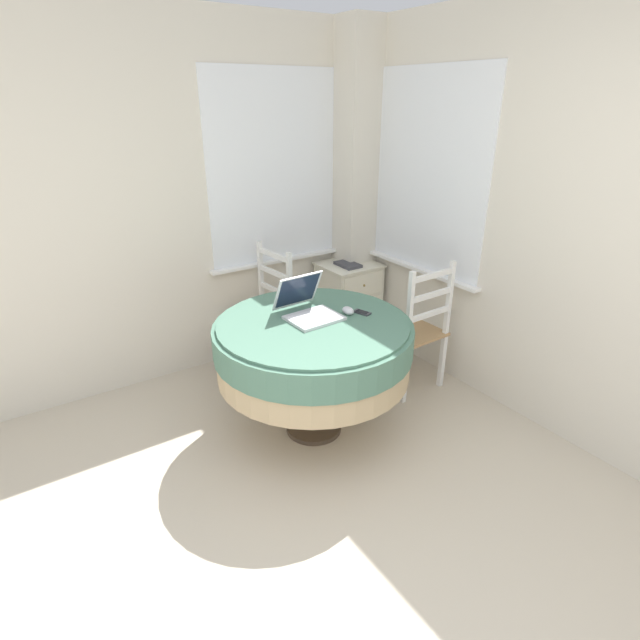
# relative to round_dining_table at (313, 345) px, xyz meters

# --- Properties ---
(corner_room_shell) EXTENTS (4.34, 4.58, 2.55)m
(corner_room_shell) POSITION_rel_round_dining_table_xyz_m (0.37, 0.23, 0.66)
(corner_room_shell) COLOR beige
(corner_room_shell) RESTS_ON ground_plane
(round_dining_table) EXTENTS (1.20, 1.20, 0.77)m
(round_dining_table) POSITION_rel_round_dining_table_xyz_m (0.00, 0.00, 0.00)
(round_dining_table) COLOR #4C3D2D
(round_dining_table) RESTS_ON ground_plane
(laptop) EXTENTS (0.32, 0.37, 0.24)m
(laptop) POSITION_rel_round_dining_table_xyz_m (0.02, 0.09, 0.21)
(laptop) COLOR silver
(laptop) RESTS_ON round_dining_table
(computer_mouse) EXTENTS (0.06, 0.09, 0.05)m
(computer_mouse) POSITION_rel_round_dining_table_xyz_m (0.24, -0.02, 0.18)
(computer_mouse) COLOR silver
(computer_mouse) RESTS_ON round_dining_table
(cell_phone) EXTENTS (0.08, 0.12, 0.01)m
(cell_phone) POSITION_rel_round_dining_table_xyz_m (0.32, -0.06, 0.16)
(cell_phone) COLOR #2D2D33
(cell_phone) RESTS_ON round_dining_table
(dining_chair_near_back_window) EXTENTS (0.47, 0.48, 0.98)m
(dining_chair_near_back_window) POSITION_rel_round_dining_table_xyz_m (0.11, 0.90, -0.16)
(dining_chair_near_back_window) COLOR #A87F51
(dining_chair_near_back_window) RESTS_ON ground_plane
(dining_chair_near_right_window) EXTENTS (0.45, 0.44, 0.98)m
(dining_chair_near_right_window) POSITION_rel_round_dining_table_xyz_m (0.89, 0.06, -0.16)
(dining_chair_near_right_window) COLOR #A87F51
(dining_chair_near_right_window) RESTS_ON ground_plane
(corner_cabinet) EXTENTS (0.48, 0.44, 0.69)m
(corner_cabinet) POSITION_rel_round_dining_table_xyz_m (1.01, 0.98, -0.27)
(corner_cabinet) COLOR silver
(corner_cabinet) RESTS_ON ground_plane
(book_on_cabinet) EXTENTS (0.15, 0.22, 0.02)m
(book_on_cabinet) POSITION_rel_round_dining_table_xyz_m (0.96, 0.94, 0.09)
(book_on_cabinet) COLOR #3F3F44
(book_on_cabinet) RESTS_ON corner_cabinet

